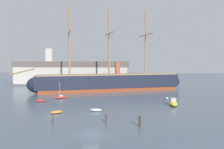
% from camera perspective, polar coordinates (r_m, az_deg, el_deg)
% --- Properties ---
extents(ground_plane, '(400.00, 400.00, 0.00)m').
position_cam_1_polar(ground_plane, '(38.38, -5.30, -14.38)').
color(ground_plane, '#4C5B6B').
extents(tall_ship, '(64.52, 28.03, 32.34)m').
position_cam_1_polar(tall_ship, '(90.77, -0.69, -1.89)').
color(tall_ship, brown).
rests_on(tall_ship, ground).
extents(dinghy_foreground_left, '(3.00, 2.35, 0.65)m').
position_cam_1_polar(dinghy_foreground_left, '(53.68, -13.55, -8.99)').
color(dinghy_foreground_left, orange).
rests_on(dinghy_foreground_left, ground).
extents(dinghy_near_centre, '(2.79, 1.36, 0.64)m').
position_cam_1_polar(dinghy_near_centre, '(54.55, -3.98, -8.71)').
color(dinghy_near_centre, silver).
rests_on(dinghy_near_centre, ground).
extents(dinghy_mid_left, '(3.06, 2.25, 0.66)m').
position_cam_1_polar(dinghy_mid_left, '(69.92, -17.17, -6.19)').
color(dinghy_mid_left, '#B22D28').
rests_on(dinghy_mid_left, ground).
extents(motorboat_mid_right, '(2.45, 4.97, 2.02)m').
position_cam_1_polar(motorboat_mid_right, '(63.09, 14.93, -6.83)').
color(motorboat_mid_right, gold).
rests_on(motorboat_mid_right, ground).
extents(sailboat_alongside_bow, '(4.08, 2.76, 5.15)m').
position_cam_1_polar(sailboat_alongside_bow, '(74.51, -12.59, -5.48)').
color(sailboat_alongside_bow, '#B22D28').
rests_on(sailboat_alongside_bow, ground).
extents(dinghy_alongside_stern, '(1.28, 2.19, 0.49)m').
position_cam_1_polar(dinghy_alongside_stern, '(73.89, 13.45, -5.71)').
color(dinghy_alongside_stern, silver).
rests_on(dinghy_alongside_stern, ground).
extents(motorboat_distant_centre, '(2.95, 4.63, 1.80)m').
position_cam_1_polar(motorboat_distant_centre, '(102.20, 2.90, -2.95)').
color(motorboat_distant_centre, gray).
rests_on(motorboat_distant_centre, ground).
extents(mooring_piling_nearest, '(0.28, 0.28, 1.88)m').
position_cam_1_polar(mooring_piling_nearest, '(44.21, -14.35, -10.83)').
color(mooring_piling_nearest, '#4C3D2D').
rests_on(mooring_piling_nearest, ground).
extents(mooring_piling_left_pair, '(0.42, 0.42, 1.90)m').
position_cam_1_polar(mooring_piling_left_pair, '(42.17, 6.86, -11.42)').
color(mooring_piling_left_pair, '#382B1E').
rests_on(mooring_piling_left_pair, ground).
extents(mooring_piling_right_pair, '(0.32, 0.32, 1.53)m').
position_cam_1_polar(mooring_piling_right_pair, '(44.40, -1.49, -10.90)').
color(mooring_piling_right_pair, '#423323').
rests_on(mooring_piling_right_pair, ground).
extents(dockside_warehouse_left, '(60.39, 12.03, 17.97)m').
position_cam_1_polar(dockside_warehouse_left, '(115.33, -9.99, 0.32)').
color(dockside_warehouse_left, '#565659').
rests_on(dockside_warehouse_left, ground).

